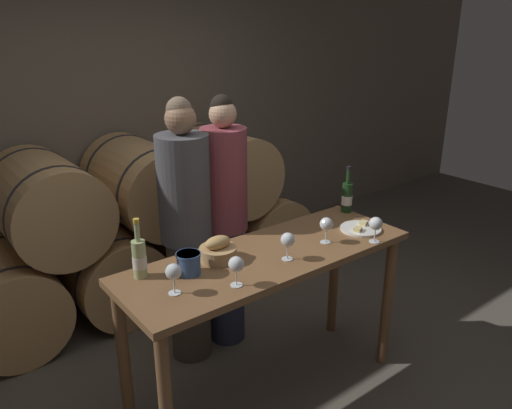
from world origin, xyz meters
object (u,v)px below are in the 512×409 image
at_px(tasting_table, 269,277).
at_px(wine_glass_left, 236,265).
at_px(person_right, 225,222).
at_px(blue_crock, 189,262).
at_px(person_left, 186,233).
at_px(wine_bottle_red, 347,197).
at_px(wine_glass_center, 288,240).
at_px(wine_glass_far_right, 376,224).
at_px(bread_basket, 218,251).
at_px(wine_bottle_white, 139,258).
at_px(cheese_plate, 361,228).
at_px(wine_glass_right, 326,225).
at_px(wine_glass_far_left, 173,272).

bearing_deg(tasting_table, wine_glass_left, -152.94).
distance_m(person_right, blue_crock, 0.83).
height_order(person_left, wine_bottle_red, person_left).
height_order(wine_glass_left, wine_glass_center, same).
distance_m(wine_glass_center, wine_glass_far_right, 0.56).
relative_size(tasting_table, bread_basket, 8.55).
bearing_deg(blue_crock, bread_basket, 11.00).
height_order(person_right, wine_bottle_white, person_right).
distance_m(tasting_table, cheese_plate, 0.67).
xyz_separation_m(tasting_table, wine_bottle_red, (0.81, 0.18, 0.25)).
bearing_deg(wine_glass_right, wine_glass_far_right, -36.38).
bearing_deg(wine_glass_center, tasting_table, 105.37).
distance_m(person_left, wine_bottle_white, 0.69).
xyz_separation_m(person_left, wine_glass_right, (0.50, -0.71, 0.16)).
bearing_deg(wine_glass_far_right, bread_basket, 156.80).
distance_m(bread_basket, cheese_plate, 0.93).
distance_m(cheese_plate, wine_glass_right, 0.32).
xyz_separation_m(blue_crock, wine_glass_far_left, (-0.15, -0.13, 0.05)).
relative_size(person_right, wine_glass_left, 11.30).
height_order(cheese_plate, wine_glass_center, wine_glass_center).
bearing_deg(person_left, wine_glass_far_right, -50.35).
relative_size(person_right, cheese_plate, 6.94).
bearing_deg(cheese_plate, bread_basket, 168.06).
bearing_deg(tasting_table, person_right, 77.50).
height_order(wine_bottle_white, blue_crock, wine_bottle_white).
height_order(cheese_plate, wine_glass_left, wine_glass_left).
distance_m(person_left, wine_glass_left, 0.84).
bearing_deg(tasting_table, wine_glass_right, -13.94).
height_order(tasting_table, wine_glass_far_left, wine_glass_far_left).
relative_size(blue_crock, bread_basket, 0.64).
bearing_deg(wine_glass_far_left, person_right, 42.31).
distance_m(blue_crock, wine_glass_center, 0.53).
distance_m(person_left, wine_glass_center, 0.78).
bearing_deg(wine_glass_far_left, wine_glass_left, -23.20).
xyz_separation_m(person_left, wine_glass_center, (0.19, -0.74, 0.16)).
height_order(wine_bottle_white, cheese_plate, wine_bottle_white).
relative_size(person_left, wine_bottle_red, 5.54).
distance_m(wine_bottle_white, blue_crock, 0.24).
relative_size(wine_bottle_red, wine_glass_far_left, 2.05).
distance_m(wine_bottle_red, wine_glass_left, 1.21).
bearing_deg(bread_basket, wine_bottle_red, 4.00).
height_order(wine_glass_left, wine_glass_right, same).
relative_size(tasting_table, person_right, 0.99).
xyz_separation_m(wine_bottle_red, wine_glass_right, (-0.46, -0.27, 0.01)).
xyz_separation_m(wine_bottle_white, wine_glass_center, (0.70, -0.30, 0.01)).
distance_m(person_left, wine_glass_right, 0.89).
bearing_deg(wine_glass_right, bread_basket, 162.57).
bearing_deg(wine_glass_far_right, cheese_plate, 66.32).
bearing_deg(person_right, wine_glass_far_left, -137.69).
bearing_deg(wine_glass_center, wine_bottle_white, 156.86).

